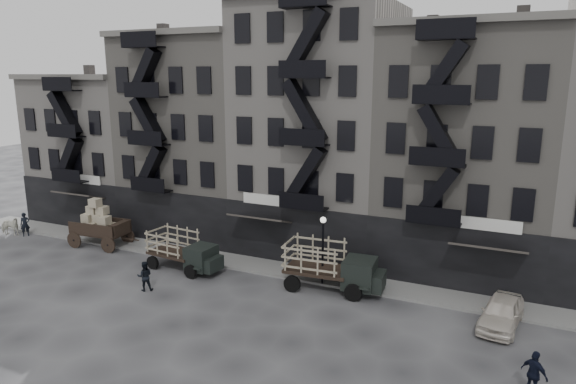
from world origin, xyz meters
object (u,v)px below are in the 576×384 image
at_px(stake_truck_east, 331,263).
at_px(wagon, 98,219).
at_px(pedestrian_west, 25,224).
at_px(policeman, 534,374).
at_px(horse, 9,226).
at_px(stake_truck_west, 183,248).
at_px(car_east, 501,312).
at_px(pedestrian_mid, 145,276).

bearing_deg(stake_truck_east, wagon, 174.51).
xyz_separation_m(wagon, pedestrian_west, (-7.04, -0.68, -1.11)).
height_order(stake_truck_east, policeman, stake_truck_east).
distance_m(horse, stake_truck_west, 16.69).
bearing_deg(stake_truck_east, horse, 177.32).
relative_size(horse, wagon, 0.41).
distance_m(stake_truck_east, policeman, 12.51).
distance_m(stake_truck_east, car_east, 9.40).
bearing_deg(horse, pedestrian_west, -81.84).
height_order(wagon, stake_truck_west, wagon).
xyz_separation_m(stake_truck_east, pedestrian_mid, (-9.84, -4.68, -0.76)).
bearing_deg(policeman, pedestrian_west, 23.87).
relative_size(stake_truck_west, pedestrian_west, 2.81).
relative_size(stake_truck_west, car_east, 1.20).
xyz_separation_m(horse, stake_truck_west, (16.68, -0.18, 0.69)).
relative_size(horse, car_east, 0.41).
height_order(wagon, car_east, wagon).
relative_size(wagon, stake_truck_west, 0.83).
relative_size(horse, pedestrian_mid, 1.01).
height_order(horse, policeman, policeman).
height_order(wagon, pedestrian_mid, wagon).
distance_m(pedestrian_west, policeman, 36.55).
height_order(horse, pedestrian_mid, pedestrian_mid).
height_order(wagon, policeman, wagon).
xyz_separation_m(wagon, car_east, (27.59, -1.01, -1.30)).
xyz_separation_m(pedestrian_west, policeman, (36.06, -5.98, 0.02)).
bearing_deg(stake_truck_east, car_east, -8.44).
bearing_deg(pedestrian_west, pedestrian_mid, -67.57).
distance_m(horse, car_east, 35.82).
distance_m(stake_truck_west, policeman, 21.27).
bearing_deg(stake_truck_west, horse, -175.17).
height_order(car_east, policeman, policeman).
xyz_separation_m(car_east, pedestrian_west, (-34.62, 0.32, 0.19)).
bearing_deg(stake_truck_west, policeman, -9.13).
distance_m(horse, pedestrian_mid, 17.09).
relative_size(horse, pedestrian_west, 0.97).
xyz_separation_m(horse, pedestrian_mid, (16.64, -3.88, 0.13)).
distance_m(stake_truck_west, stake_truck_east, 9.85).
relative_size(horse, policeman, 0.95).
xyz_separation_m(pedestrian_mid, policeman, (20.61, -1.64, 0.06)).
bearing_deg(pedestrian_west, car_east, -52.38).
relative_size(wagon, policeman, 2.30).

